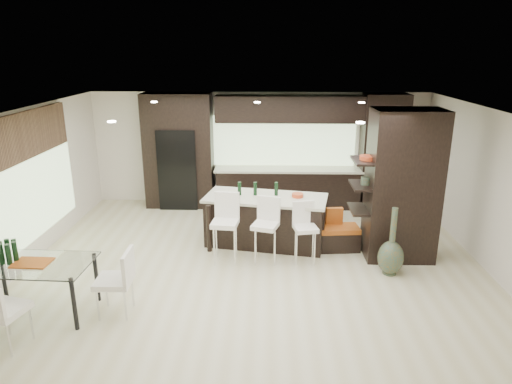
{
  "coord_description": "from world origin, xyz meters",
  "views": [
    {
      "loc": [
        0.22,
        -7.38,
        3.66
      ],
      "look_at": [
        0.0,
        0.6,
        1.15
      ],
      "focal_mm": 32.0,
      "sensor_mm": 36.0,
      "label": 1
    }
  ],
  "objects_px": {
    "stool_left": "(225,235)",
    "chair_near": "(6,315)",
    "stool_mid": "(265,237)",
    "stool_right": "(305,239)",
    "chair_end": "(114,285)",
    "floor_vase": "(392,241)",
    "dining_table": "(36,288)",
    "kitchen_island": "(266,220)",
    "bench": "(327,238)"
  },
  "relations": [
    {
      "from": "stool_left",
      "to": "chair_near",
      "type": "height_order",
      "value": "stool_left"
    },
    {
      "from": "stool_mid",
      "to": "stool_right",
      "type": "xyz_separation_m",
      "value": [
        0.71,
        0.01,
        -0.03
      ]
    },
    {
      "from": "stool_left",
      "to": "chair_end",
      "type": "bearing_deg",
      "value": -122.58
    },
    {
      "from": "floor_vase",
      "to": "dining_table",
      "type": "xyz_separation_m",
      "value": [
        -5.39,
        -1.34,
        -0.2
      ]
    },
    {
      "from": "stool_mid",
      "to": "chair_near",
      "type": "bearing_deg",
      "value": -124.99
    },
    {
      "from": "floor_vase",
      "to": "chair_end",
      "type": "height_order",
      "value": "floor_vase"
    },
    {
      "from": "kitchen_island",
      "to": "dining_table",
      "type": "height_order",
      "value": "kitchen_island"
    },
    {
      "from": "bench",
      "to": "stool_right",
      "type": "bearing_deg",
      "value": -135.59
    },
    {
      "from": "chair_end",
      "to": "chair_near",
      "type": "bearing_deg",
      "value": 123.19
    },
    {
      "from": "stool_left",
      "to": "floor_vase",
      "type": "bearing_deg",
      "value": -1.34
    },
    {
      "from": "stool_right",
      "to": "bench",
      "type": "bearing_deg",
      "value": 37.82
    },
    {
      "from": "stool_left",
      "to": "floor_vase",
      "type": "height_order",
      "value": "floor_vase"
    },
    {
      "from": "floor_vase",
      "to": "dining_table",
      "type": "distance_m",
      "value": 5.56
    },
    {
      "from": "stool_left",
      "to": "chair_near",
      "type": "relative_size",
      "value": 1.13
    },
    {
      "from": "stool_right",
      "to": "floor_vase",
      "type": "relative_size",
      "value": 0.74
    },
    {
      "from": "stool_mid",
      "to": "stool_left",
      "type": "bearing_deg",
      "value": -161.74
    },
    {
      "from": "kitchen_island",
      "to": "stool_mid",
      "type": "height_order",
      "value": "kitchen_island"
    },
    {
      "from": "kitchen_island",
      "to": "bench",
      "type": "height_order",
      "value": "kitchen_island"
    },
    {
      "from": "chair_near",
      "to": "floor_vase",
      "type": "bearing_deg",
      "value": 35.69
    },
    {
      "from": "stool_mid",
      "to": "stool_right",
      "type": "distance_m",
      "value": 0.71
    },
    {
      "from": "stool_mid",
      "to": "kitchen_island",
      "type": "bearing_deg",
      "value": 107.22
    },
    {
      "from": "chair_near",
      "to": "chair_end",
      "type": "distance_m",
      "value": 1.38
    },
    {
      "from": "stool_left",
      "to": "stool_right",
      "type": "xyz_separation_m",
      "value": [
        1.42,
        0.03,
        -0.06
      ]
    },
    {
      "from": "stool_right",
      "to": "stool_left",
      "type": "bearing_deg",
      "value": 169.54
    },
    {
      "from": "stool_left",
      "to": "stool_right",
      "type": "height_order",
      "value": "stool_left"
    },
    {
      "from": "stool_mid",
      "to": "chair_end",
      "type": "relative_size",
      "value": 1.05
    },
    {
      "from": "stool_mid",
      "to": "floor_vase",
      "type": "distance_m",
      "value": 2.17
    },
    {
      "from": "floor_vase",
      "to": "stool_mid",
      "type": "bearing_deg",
      "value": 169.09
    },
    {
      "from": "bench",
      "to": "chair_near",
      "type": "relative_size",
      "value": 1.34
    },
    {
      "from": "floor_vase",
      "to": "bench",
      "type": "bearing_deg",
      "value": 134.52
    },
    {
      "from": "bench",
      "to": "dining_table",
      "type": "bearing_deg",
      "value": -157.49
    },
    {
      "from": "stool_left",
      "to": "bench",
      "type": "relative_size",
      "value": 0.84
    },
    {
      "from": "kitchen_island",
      "to": "chair_near",
      "type": "xyz_separation_m",
      "value": [
        -3.27,
        -3.34,
        -0.03
      ]
    },
    {
      "from": "stool_right",
      "to": "dining_table",
      "type": "xyz_separation_m",
      "value": [
        -3.98,
        -1.77,
        -0.05
      ]
    },
    {
      "from": "stool_left",
      "to": "floor_vase",
      "type": "xyz_separation_m",
      "value": [
        2.83,
        -0.4,
        0.09
      ]
    },
    {
      "from": "stool_right",
      "to": "chair_near",
      "type": "relative_size",
      "value": 0.99
    },
    {
      "from": "bench",
      "to": "dining_table",
      "type": "xyz_separation_m",
      "value": [
        -4.44,
        -2.31,
        0.16
      ]
    },
    {
      "from": "stool_mid",
      "to": "dining_table",
      "type": "xyz_separation_m",
      "value": [
        -3.27,
        -1.75,
        -0.08
      ]
    },
    {
      "from": "kitchen_island",
      "to": "stool_left",
      "type": "distance_m",
      "value": 1.08
    },
    {
      "from": "bench",
      "to": "floor_vase",
      "type": "height_order",
      "value": "floor_vase"
    },
    {
      "from": "kitchen_island",
      "to": "floor_vase",
      "type": "xyz_separation_m",
      "value": [
        2.12,
        -1.22,
        0.11
      ]
    },
    {
      "from": "kitchen_island",
      "to": "bench",
      "type": "xyz_separation_m",
      "value": [
        1.17,
        -0.25,
        -0.25
      ]
    },
    {
      "from": "stool_right",
      "to": "chair_near",
      "type": "xyz_separation_m",
      "value": [
        -3.98,
        -2.55,
        0.01
      ]
    },
    {
      "from": "stool_left",
      "to": "bench",
      "type": "distance_m",
      "value": 1.99
    },
    {
      "from": "chair_near",
      "to": "chair_end",
      "type": "bearing_deg",
      "value": 48.62
    },
    {
      "from": "stool_left",
      "to": "bench",
      "type": "bearing_deg",
      "value": 23.44
    },
    {
      "from": "stool_right",
      "to": "dining_table",
      "type": "bearing_deg",
      "value": -167.59
    },
    {
      "from": "stool_left",
      "to": "dining_table",
      "type": "distance_m",
      "value": 3.09
    },
    {
      "from": "dining_table",
      "to": "chair_near",
      "type": "height_order",
      "value": "chair_near"
    },
    {
      "from": "bench",
      "to": "chair_end",
      "type": "bearing_deg",
      "value": -150.02
    }
  ]
}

